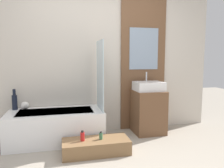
{
  "coord_description": "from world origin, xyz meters",
  "views": [
    {
      "loc": [
        -0.61,
        -2.16,
        1.29
      ],
      "look_at": [
        0.07,
        0.72,
        0.93
      ],
      "focal_mm": 35.0,
      "sensor_mm": 36.0,
      "label": 1
    }
  ],
  "objects_px": {
    "vase_round_light": "(25,105)",
    "sink": "(149,86)",
    "bottle_soap_secondary": "(101,136)",
    "vase_tall_dark": "(15,101)",
    "bathtub": "(56,126)",
    "bottle_soap_primary": "(82,136)",
    "wooden_step_bench": "(96,146)"
  },
  "relations": [
    {
      "from": "vase_round_light",
      "to": "sink",
      "type": "bearing_deg",
      "value": -4.44
    },
    {
      "from": "bottle_soap_secondary",
      "to": "vase_tall_dark",
      "type": "bearing_deg",
      "value": 146.48
    },
    {
      "from": "bathtub",
      "to": "bottle_soap_primary",
      "type": "distance_m",
      "value": 0.66
    },
    {
      "from": "wooden_step_bench",
      "to": "sink",
      "type": "distance_m",
      "value": 1.39
    },
    {
      "from": "sink",
      "to": "bottle_soap_primary",
      "type": "height_order",
      "value": "sink"
    },
    {
      "from": "bathtub",
      "to": "sink",
      "type": "distance_m",
      "value": 1.64
    },
    {
      "from": "vase_round_light",
      "to": "bottle_soap_primary",
      "type": "height_order",
      "value": "vase_round_light"
    },
    {
      "from": "bathtub",
      "to": "vase_tall_dark",
      "type": "height_order",
      "value": "vase_tall_dark"
    },
    {
      "from": "wooden_step_bench",
      "to": "vase_tall_dark",
      "type": "relative_size",
      "value": 2.78
    },
    {
      "from": "sink",
      "to": "bottle_soap_secondary",
      "type": "bearing_deg",
      "value": -146.37
    },
    {
      "from": "bottle_soap_primary",
      "to": "wooden_step_bench",
      "type": "bearing_deg",
      "value": 0.0
    },
    {
      "from": "vase_tall_dark",
      "to": "bottle_soap_primary",
      "type": "bearing_deg",
      "value": -39.74
    },
    {
      "from": "bottle_soap_primary",
      "to": "bathtub",
      "type": "bearing_deg",
      "value": 121.78
    },
    {
      "from": "bottle_soap_primary",
      "to": "vase_round_light",
      "type": "bearing_deg",
      "value": 136.25
    },
    {
      "from": "bathtub",
      "to": "sink",
      "type": "relative_size",
      "value": 3.0
    },
    {
      "from": "bathtub",
      "to": "vase_round_light",
      "type": "distance_m",
      "value": 0.6
    },
    {
      "from": "bathtub",
      "to": "bottle_soap_secondary",
      "type": "relative_size",
      "value": 13.48
    },
    {
      "from": "vase_round_light",
      "to": "bottle_soap_secondary",
      "type": "bearing_deg",
      "value": -36.33
    },
    {
      "from": "bottle_soap_secondary",
      "to": "vase_round_light",
      "type": "bearing_deg",
      "value": 143.67
    },
    {
      "from": "vase_tall_dark",
      "to": "wooden_step_bench",
      "type": "bearing_deg",
      "value": -35.04
    },
    {
      "from": "bottle_soap_primary",
      "to": "bottle_soap_secondary",
      "type": "distance_m",
      "value": 0.25
    },
    {
      "from": "vase_tall_dark",
      "to": "vase_round_light",
      "type": "xyz_separation_m",
      "value": [
        0.15,
        -0.02,
        -0.07
      ]
    },
    {
      "from": "bathtub",
      "to": "wooden_step_bench",
      "type": "xyz_separation_m",
      "value": [
        0.53,
        -0.56,
        -0.15
      ]
    },
    {
      "from": "bathtub",
      "to": "vase_tall_dark",
      "type": "bearing_deg",
      "value": 158.46
    },
    {
      "from": "bathtub",
      "to": "bottle_soap_secondary",
      "type": "bearing_deg",
      "value": -43.31
    },
    {
      "from": "wooden_step_bench",
      "to": "bottle_soap_secondary",
      "type": "xyz_separation_m",
      "value": [
        0.07,
        0.0,
        0.14
      ]
    },
    {
      "from": "wooden_step_bench",
      "to": "vase_round_light",
      "type": "relative_size",
      "value": 7.23
    },
    {
      "from": "bathtub",
      "to": "bottle_soap_primary",
      "type": "xyz_separation_m",
      "value": [
        0.35,
        -0.56,
        0.01
      ]
    },
    {
      "from": "wooden_step_bench",
      "to": "vase_tall_dark",
      "type": "xyz_separation_m",
      "value": [
        -1.15,
        0.81,
        0.52
      ]
    },
    {
      "from": "vase_round_light",
      "to": "bottle_soap_primary",
      "type": "xyz_separation_m",
      "value": [
        0.82,
        -0.78,
        -0.29
      ]
    },
    {
      "from": "bathtub",
      "to": "vase_round_light",
      "type": "bearing_deg",
      "value": 154.64
    },
    {
      "from": "sink",
      "to": "vase_tall_dark",
      "type": "height_order",
      "value": "sink"
    }
  ]
}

